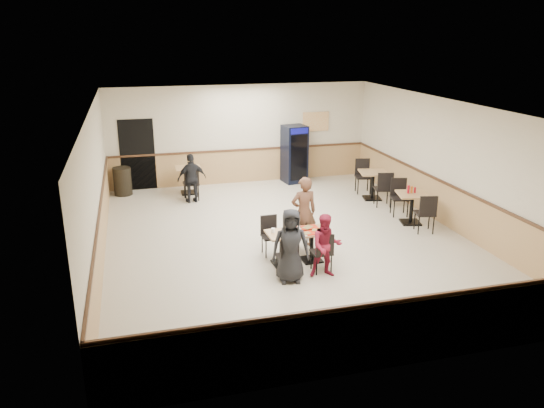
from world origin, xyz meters
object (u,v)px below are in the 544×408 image
object	(u,v)px
side_table_far	(373,181)
pepsi_cooler	(294,154)
lone_diner	(192,178)
diner_woman_left	(291,246)
main_table	(297,242)
trash_bin	(123,181)
side_table_near	(412,204)
diner_woman_right	(326,246)
back_table	(188,176)
diner_man_opposite	(304,212)

from	to	relation	value
side_table_far	pepsi_cooler	size ratio (longest dim) A/B	0.50
lone_diner	diner_woman_left	bearing A→B (deg)	93.52
main_table	trash_bin	distance (m)	6.73
side_table_near	lone_diner	bearing A→B (deg)	148.25
diner_woman_right	lone_diner	size ratio (longest dim) A/B	0.92
back_table	pepsi_cooler	xyz separation A→B (m)	(3.32, 0.39, 0.37)
diner_man_opposite	pepsi_cooler	size ratio (longest dim) A/B	0.89
side_table_far	lone_diner	bearing A→B (deg)	168.36
side_table_near	side_table_far	size ratio (longest dim) A/B	0.97
main_table	lone_diner	bearing A→B (deg)	107.57
trash_bin	diner_woman_left	bearing A→B (deg)	-65.10
side_table_near	side_table_far	world-z (taller)	side_table_far
side_table_far	back_table	world-z (taller)	side_table_far
diner_man_opposite	side_table_far	bearing A→B (deg)	-138.90
diner_woman_right	diner_man_opposite	size ratio (longest dim) A/B	0.79
lone_diner	side_table_near	bearing A→B (deg)	139.16
main_table	trash_bin	world-z (taller)	trash_bin
side_table_far	back_table	distance (m)	5.26
diner_woman_left	back_table	size ratio (longest dim) A/B	1.85
back_table	trash_bin	xyz separation A→B (m)	(-1.85, 0.35, -0.11)
diner_woman_left	pepsi_cooler	xyz separation A→B (m)	(2.13, 6.61, 0.17)
lone_diner	back_table	world-z (taller)	lone_diner
side_table_near	diner_woman_left	bearing A→B (deg)	-149.12
lone_diner	diner_woman_right	bearing A→B (deg)	100.62
lone_diner	side_table_far	xyz separation A→B (m)	(4.91, -1.01, -0.16)
lone_diner	pepsi_cooler	xyz separation A→B (m)	(3.32, 1.27, 0.21)
side_table_near	pepsi_cooler	xyz separation A→B (m)	(-1.65, 4.35, 0.38)
diner_man_opposite	back_table	world-z (taller)	diner_man_opposite
lone_diner	side_table_far	distance (m)	5.02
side_table_far	pepsi_cooler	bearing A→B (deg)	124.86
diner_woman_right	back_table	size ratio (longest dim) A/B	1.62
diner_man_opposite	trash_bin	size ratio (longest dim) A/B	1.97
diner_woman_left	lone_diner	distance (m)	5.47
diner_woman_right	back_table	world-z (taller)	diner_woman_right
diner_man_opposite	pepsi_cooler	bearing A→B (deg)	-107.37
diner_woman_right	trash_bin	bearing A→B (deg)	128.30
diner_woman_left	diner_man_opposite	world-z (taller)	diner_man_opposite
side_table_near	trash_bin	distance (m)	8.07
side_table_far	trash_bin	xyz separation A→B (m)	(-6.76, 2.24, -0.12)
main_table	lone_diner	world-z (taller)	lone_diner
pepsi_cooler	diner_man_opposite	bearing A→B (deg)	-112.96
back_table	pepsi_cooler	bearing A→B (deg)	6.74
side_table_far	diner_man_opposite	bearing A→B (deg)	-136.61
diner_woman_left	trash_bin	bearing A→B (deg)	125.19
main_table	diner_woman_right	xyz separation A→B (m)	(0.33, -0.75, 0.18)
diner_woman_left	side_table_near	bearing A→B (deg)	41.17
diner_woman_left	side_table_far	world-z (taller)	diner_woman_left
trash_bin	main_table	bearing A→B (deg)	-59.40
diner_man_opposite	side_table_near	size ratio (longest dim) A/B	1.84
diner_woman_left	lone_diner	world-z (taller)	diner_woman_left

